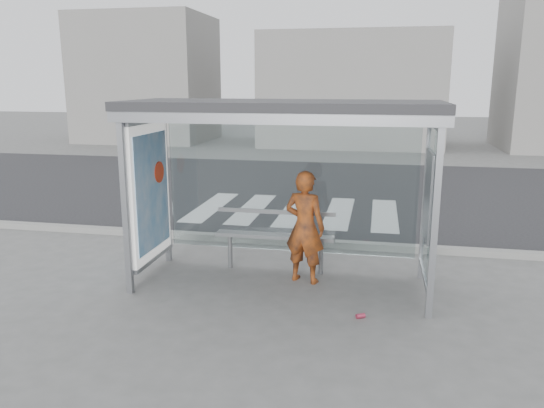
{
  "coord_description": "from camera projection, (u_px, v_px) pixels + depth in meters",
  "views": [
    {
      "loc": [
        1.29,
        -7.09,
        2.87
      ],
      "look_at": [
        -0.17,
        0.2,
        1.15
      ],
      "focal_mm": 35.0,
      "sensor_mm": 36.0,
      "label": 1
    }
  ],
  "objects": [
    {
      "name": "person",
      "position": [
        305.0,
        227.0,
        7.63
      ],
      "size": [
        0.69,
        0.54,
        1.65
      ],
      "primitive_type": "imported",
      "rotation": [
        0.0,
        0.0,
        2.87
      ],
      "color": "orange",
      "rests_on": "ground"
    },
    {
      "name": "building_center",
      "position": [
        352.0,
        90.0,
        24.3
      ],
      "size": [
        8.0,
        5.0,
        5.0
      ],
      "primitive_type": "cube",
      "color": "gray",
      "rests_on": "ground"
    },
    {
      "name": "building_left",
      "position": [
        148.0,
        79.0,
        26.1
      ],
      "size": [
        6.0,
        5.0,
        6.0
      ],
      "primitive_type": "cube",
      "color": "gray",
      "rests_on": "ground"
    },
    {
      "name": "bench",
      "position": [
        275.0,
        236.0,
        8.14
      ],
      "size": [
        1.84,
        0.22,
        0.95
      ],
      "color": "slate",
      "rests_on": "ground"
    },
    {
      "name": "ground",
      "position": [
        281.0,
        285.0,
        7.67
      ],
      "size": [
        80.0,
        80.0,
        0.0
      ],
      "primitive_type": "plane",
      "color": "#5F5F5C",
      "rests_on": "ground"
    },
    {
      "name": "crosswalk",
      "position": [
        295.0,
        211.0,
        12.06
      ],
      "size": [
        4.55,
        3.0,
        0.0
      ],
      "color": "silver",
      "rests_on": "ground"
    },
    {
      "name": "bus_shelter",
      "position": [
        256.0,
        147.0,
        7.35
      ],
      "size": [
        4.25,
        1.65,
        2.62
      ],
      "color": "gray",
      "rests_on": "ground"
    },
    {
      "name": "soda_can",
      "position": [
        361.0,
        316.0,
        6.58
      ],
      "size": [
        0.13,
        0.11,
        0.06
      ],
      "primitive_type": "cylinder",
      "rotation": [
        0.0,
        1.57,
        0.51
      ],
      "color": "#DE4162",
      "rests_on": "ground"
    },
    {
      "name": "road",
      "position": [
        328.0,
        190.0,
        14.35
      ],
      "size": [
        30.0,
        10.0,
        0.01
      ],
      "primitive_type": "cube",
      "color": "#232325",
      "rests_on": "ground"
    },
    {
      "name": "curb",
      "position": [
        301.0,
        242.0,
        9.52
      ],
      "size": [
        30.0,
        0.18,
        0.12
      ],
      "primitive_type": "cube",
      "color": "gray",
      "rests_on": "ground"
    }
  ]
}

